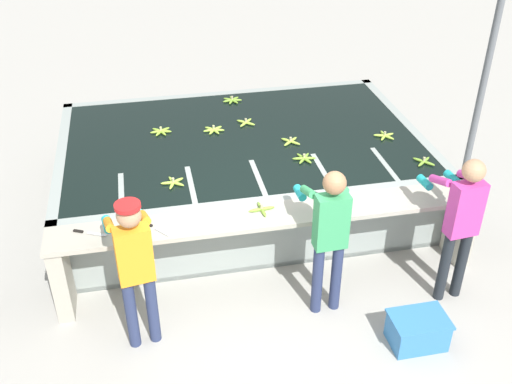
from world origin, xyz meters
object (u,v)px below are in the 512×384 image
Objects in this scene: worker_2 at (461,217)px; banana_bunch_floating_6 at (214,130)px; banana_bunch_floating_2 at (246,122)px; banana_bunch_floating_4 at (291,141)px; banana_bunch_floating_3 at (232,100)px; knife_0 at (85,232)px; support_post_right at (486,73)px; banana_bunch_floating_1 at (385,136)px; banana_bunch_floating_7 at (161,131)px; banana_bunch_floating_0 at (304,158)px; knife_1 at (153,227)px; worker_0 at (135,261)px; worker_1 at (329,230)px; banana_bunch_floating_5 at (424,162)px; crate at (418,330)px; banana_bunch_ledge_0 at (262,209)px; banana_bunch_floating_8 at (173,182)px.

worker_2 is 3.32m from banana_bunch_floating_6.
banana_bunch_floating_4 is (0.44, -0.64, 0.00)m from banana_bunch_floating_2.
worker_2 is 2.39m from banana_bunch_floating_4.
banana_bunch_floating_2 is 0.83× the size of banana_bunch_floating_3.
support_post_right is (4.99, 1.50, 0.69)m from knife_0.
banana_bunch_floating_1 is 0.99× the size of banana_bunch_floating_7.
banana_bunch_floating_7 is at bearing 146.39° from banana_bunch_floating_0.
banana_bunch_floating_1 is 2.86m from banana_bunch_floating_7.
banana_bunch_floating_7 is 0.97× the size of knife_1.
banana_bunch_floating_1 is at bearing 31.77° from worker_0.
knife_1 is at bearing -96.05° from banana_bunch_floating_7.
knife_1 is (0.66, -0.05, 0.00)m from knife_0.
worker_2 is 7.14× the size of banana_bunch_floating_2.
banana_bunch_floating_7 is (-1.44, 2.59, -0.06)m from worker_1.
banana_bunch_floating_0 is at bearing 29.38° from knife_1.
crate is at bearing -113.57° from banana_bunch_floating_5.
worker_2 is at bearing -3.43° from worker_1.
banana_bunch_floating_1 is 0.09× the size of support_post_right.
banana_bunch_floating_3 is 2.82m from banana_bunch_ledge_0.
banana_bunch_ledge_0 is 1.12m from knife_1.
banana_bunch_floating_1 is 2.27m from banana_bunch_floating_3.
banana_bunch_floating_6 is at bearing 67.11° from worker_0.
worker_2 reaches higher than worker_1.
worker_0 is 5.71× the size of banana_bunch_floating_0.
knife_0 is at bearing 126.47° from worker_0.
knife_1 is at bearing 169.23° from worker_2.
worker_0 is 3.75m from banana_bunch_floating_1.
banana_bunch_ledge_0 is at bearing -93.56° from banana_bunch_floating_3.
worker_0 is 5.81× the size of banana_bunch_floating_8.
banana_bunch_floating_4 is 2.64m from support_post_right.
banana_bunch_floating_7 is at bearing 171.71° from banana_bunch_floating_6.
knife_1 reaches higher than crate.
banana_bunch_floating_4 is 0.82× the size of banana_bunch_ledge_0.
banana_bunch_floating_0 is at bearing -73.65° from banana_bunch_floating_3.
banana_bunch_floating_3 is at bearing 130.55° from banana_bunch_floating_5.
banana_bunch_floating_0 is at bearing 83.43° from worker_1.
banana_bunch_floating_2 is at bearing 141.73° from banana_bunch_floating_5.
banana_bunch_floating_3 is 2.92m from banana_bunch_floating_5.
worker_1 reaches higher than banana_bunch_floating_2.
worker_2 is 1.97m from banana_bunch_floating_1.
support_post_right reaches higher than banana_bunch_floating_1.
worker_2 is at bearing -89.97° from banana_bunch_floating_1.
support_post_right reaches higher than banana_bunch_floating_4.
worker_0 is 2.81m from banana_bunch_floating_6.
banana_bunch_floating_4 is at bearing -55.28° from banana_bunch_floating_2.
banana_bunch_floating_0 reaches higher than crate.
banana_bunch_floating_8 is 0.96× the size of knife_1.
banana_bunch_floating_0 is at bearing -168.46° from support_post_right.
banana_bunch_floating_0 is 1.20m from banana_bunch_ledge_0.
banana_bunch_floating_0 is (0.18, 1.52, -0.06)m from worker_1.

